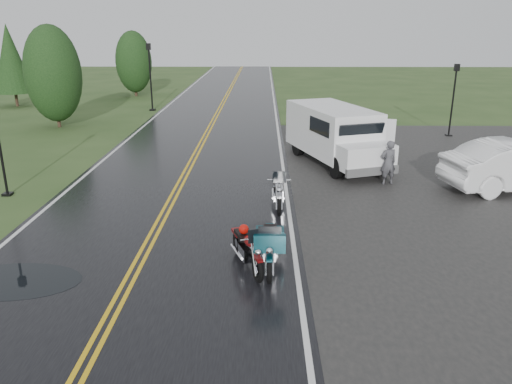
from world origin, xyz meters
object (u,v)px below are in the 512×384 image
van_white (338,148)px  person_at_van (388,163)px  motorcycle_teal (270,258)px  motorcycle_silver (279,196)px  lamp_post_far_left (150,77)px  motorcycle_red (258,259)px  lamp_post_far_right (453,100)px

van_white → person_at_van: (1.73, -0.65, -0.39)m
motorcycle_teal → van_white: bearing=73.1°
motorcycle_silver → person_at_van: (4.00, 3.30, 0.14)m
motorcycle_silver → person_at_van: size_ratio=1.40×
motorcycle_teal → motorcycle_silver: 4.14m
van_white → lamp_post_far_left: 18.78m
motorcycle_red → motorcycle_silver: size_ratio=0.92×
motorcycle_red → person_at_van: (4.59, 7.40, 0.19)m
motorcycle_silver → van_white: size_ratio=0.37×
motorcycle_teal → motorcycle_silver: (0.33, 4.13, 0.01)m
motorcycle_red → person_at_van: 8.71m
motorcycle_silver → lamp_post_far_left: bearing=112.2°
motorcycle_red → motorcycle_teal: motorcycle_teal is taller
motorcycle_teal → lamp_post_far_left: (-7.66, 23.78, 1.57)m
person_at_van → motorcycle_silver: bearing=24.6°
motorcycle_teal → lamp_post_far_right: (9.50, 15.81, 1.20)m
person_at_van → van_white: bearing=-35.5°
van_white → lamp_post_far_right: size_ratio=1.63×
motorcycle_red → lamp_post_far_left: (-7.40, 23.75, 1.61)m
person_at_van → lamp_post_far_left: 20.32m
motorcycle_silver → van_white: 4.59m
motorcycle_red → van_white: 8.57m
van_white → lamp_post_far_right: 10.38m
motorcycle_silver → van_white: bearing=60.2°
motorcycle_teal → motorcycle_silver: size_ratio=0.98×
motorcycle_red → lamp_post_far_right: bearing=38.8°
person_at_van → lamp_post_far_right: size_ratio=0.43×
van_white → motorcycle_red: bearing=-128.7°
motorcycle_silver → lamp_post_far_left: 21.27m
motorcycle_red → lamp_post_far_right: 18.59m
motorcycle_silver → motorcycle_teal: bearing=-94.6°
van_white → person_at_van: 1.89m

